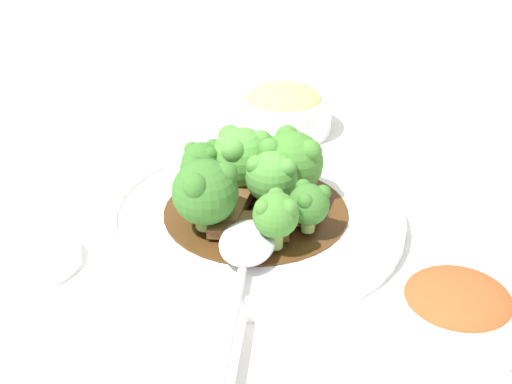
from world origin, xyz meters
TOP-DOWN VIEW (x-y plane):
  - ground_plane at (0.00, 0.00)m, footprint 4.00×4.00m
  - main_plate at (0.00, 0.00)m, footprint 0.26×0.26m
  - beef_strip_0 at (0.04, 0.02)m, footprint 0.04×0.06m
  - beef_strip_1 at (0.01, -0.03)m, footprint 0.07×0.06m
  - beef_strip_2 at (-0.02, -0.01)m, footprint 0.05×0.08m
  - broccoli_floret_0 at (0.01, 0.04)m, footprint 0.06×0.06m
  - broccoli_floret_1 at (-0.03, 0.02)m, footprint 0.05×0.05m
  - broccoli_floret_2 at (-0.01, 0.06)m, footprint 0.04×0.04m
  - broccoli_floret_3 at (0.04, -0.04)m, footprint 0.04×0.04m
  - broccoli_floret_4 at (-0.02, -0.05)m, footprint 0.05×0.05m
  - broccoli_floret_5 at (-0.06, 0.00)m, footprint 0.04×0.04m
  - broccoli_floret_6 at (0.01, 0.01)m, footprint 0.04×0.04m
  - broccoli_floret_7 at (0.05, -0.01)m, footprint 0.03×0.03m
  - serving_spoon at (0.04, -0.08)m, footprint 0.13×0.23m
  - side_bowl_kimchi at (0.19, -0.05)m, footprint 0.09×0.09m
  - side_bowl_appetizer at (-0.08, 0.18)m, footprint 0.10×0.10m
  - sauce_dish at (-0.12, -0.14)m, footprint 0.08×0.08m

SIDE VIEW (x-z plane):
  - ground_plane at x=0.00m, z-range 0.00..0.00m
  - sauce_dish at x=-0.12m, z-range 0.00..0.01m
  - main_plate at x=0.00m, z-range 0.00..0.02m
  - side_bowl_kimchi at x=0.19m, z-range 0.00..0.04m
  - beef_strip_1 at x=0.01m, z-range 0.02..0.03m
  - beef_strip_0 at x=0.04m, z-range 0.02..0.03m
  - beef_strip_2 at x=-0.02m, z-range 0.02..0.03m
  - side_bowl_appetizer at x=-0.08m, z-range 0.00..0.05m
  - serving_spoon at x=0.04m, z-range 0.02..0.03m
  - broccoli_floret_2 at x=-0.01m, z-range 0.02..0.06m
  - broccoli_floret_7 at x=0.05m, z-range 0.02..0.06m
  - broccoli_floret_5 at x=-0.06m, z-range 0.02..0.07m
  - broccoli_floret_6 at x=0.01m, z-range 0.02..0.07m
  - broccoli_floret_3 at x=0.04m, z-range 0.03..0.07m
  - broccoli_floret_1 at x=-0.03m, z-range 0.02..0.08m
  - broccoli_floret_0 at x=0.01m, z-range 0.02..0.08m
  - broccoli_floret_4 at x=-0.02m, z-range 0.02..0.08m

